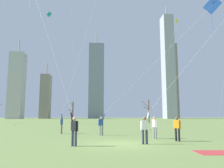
# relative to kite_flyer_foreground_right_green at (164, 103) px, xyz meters

# --- Properties ---
(ground_plane) EXTENTS (400.00, 400.00, 0.00)m
(ground_plane) POSITION_rel_kite_flyer_foreground_right_green_xyz_m (-2.50, 0.64, -2.42)
(ground_plane) COLOR #7A934C
(kite_flyer_foreground_right_green) EXTENTS (8.24, 3.32, 11.61)m
(kite_flyer_foreground_right_green) POSITION_rel_kite_flyer_foreground_right_green_xyz_m (0.00, 0.00, 0.00)
(kite_flyer_foreground_right_green) COLOR #33384C
(kite_flyer_foreground_right_green) RESTS_ON ground
(kite_flyer_foreground_left_blue) EXTENTS (10.57, 2.64, 12.09)m
(kite_flyer_foreground_left_blue) POSITION_rel_kite_flyer_foreground_right_green_xyz_m (-0.89, 6.23, 1.25)
(kite_flyer_foreground_left_blue) COLOR gray
(kite_flyer_foreground_left_blue) RESTS_ON ground
(kite_flyer_midfield_right_white) EXTENTS (4.37, 5.38, 12.48)m
(kite_flyer_midfield_right_white) POSITION_rel_kite_flyer_foreground_right_green_xyz_m (-5.79, 0.56, 0.03)
(kite_flyer_midfield_right_white) COLOR #33384C
(kite_flyer_midfield_right_white) RESTS_ON ground
(kite_flyer_far_back_red) EXTENTS (4.71, 11.21, 13.87)m
(kite_flyer_far_back_red) POSITION_rel_kite_flyer_foreground_right_green_xyz_m (-5.92, 6.22, 1.80)
(kite_flyer_far_back_red) COLOR #726656
(kite_flyer_far_back_red) RESTS_ON ground
(bystander_far_off_by_trees) EXTENTS (0.33, 0.46, 1.62)m
(bystander_far_off_by_trees) POSITION_rel_kite_flyer_foreground_right_green_xyz_m (0.38, 3.50, -1.51)
(bystander_far_off_by_trees) COLOR gray
(bystander_far_off_by_trees) RESTS_ON ground
(bystander_watching_nearby) EXTENTS (0.39, 0.39, 1.62)m
(bystander_watching_nearby) POSITION_rel_kite_flyer_foreground_right_green_xyz_m (1.43, 1.76, -1.51)
(bystander_watching_nearby) COLOR black
(bystander_watching_nearby) RESTS_ON ground
(distant_kite_low_near_trees_yellow) EXTENTS (5.99, 4.82, 16.20)m
(distant_kite_low_near_trees_yellow) POSITION_rel_kite_flyer_foreground_right_green_xyz_m (7.48, 17.34, 11.15)
(distant_kite_low_near_trees_yellow) COLOR yellow
(distant_kite_low_near_trees_yellow) RESTS_ON ground
(distant_kite_drifting_right_teal) EXTENTS (5.51, 0.26, 20.85)m
(distant_kite_drifting_right_teal) POSITION_rel_kite_flyer_foreground_right_green_xyz_m (-12.79, 27.16, 16.04)
(distant_kite_drifting_right_teal) COLOR teal
(distant_kite_drifting_right_teal) RESTS_ON ground
(picnic_spot) EXTENTS (1.91, 1.54, 0.31)m
(picnic_spot) POSITION_rel_kite_flyer_foreground_right_green_xyz_m (1.70, -3.07, -2.32)
(picnic_spot) COLOR #CC3838
(picnic_spot) RESTS_ON ground
(bare_tree_far_right_edge) EXTENTS (1.93, 1.97, 5.40)m
(bare_tree_far_right_edge) POSITION_rel_kite_flyer_foreground_right_green_xyz_m (8.90, 38.16, 0.40)
(bare_tree_far_right_edge) COLOR brown
(bare_tree_far_right_edge) RESTS_ON ground
(bare_tree_leftmost) EXTENTS (1.05, 1.77, 4.82)m
(bare_tree_leftmost) POSITION_rel_kite_flyer_foreground_right_green_xyz_m (-8.44, 37.60, 0.12)
(bare_tree_leftmost) COLOR #423326
(bare_tree_leftmost) RESTS_ON ground
(skyline_mid_tower_left) EXTENTS (7.16, 6.92, 50.86)m
(skyline_mid_tower_left) POSITION_rel_kite_flyer_foreground_right_green_xyz_m (49.75, 133.10, 23.01)
(skyline_mid_tower_left) COLOR gray
(skyline_mid_tower_left) RESTS_ON ground
(skyline_tall_tower) EXTENTS (10.33, 5.35, 59.28)m
(skyline_tall_tower) POSITION_rel_kite_flyer_foreground_right_green_xyz_m (-1.28, 139.00, 23.45)
(skyline_tall_tower) COLOR gray
(skyline_tall_tower) RESTS_ON ground
(skyline_slender_spire) EXTENTS (6.27, 8.51, 71.23)m
(skyline_slender_spire) POSITION_rel_kite_flyer_foreground_right_green_xyz_m (42.88, 119.40, 29.94)
(skyline_slender_spire) COLOR #9EA3AD
(skyline_slender_spire) RESTS_ON ground
(skyline_wide_slab) EXTENTS (7.88, 8.55, 46.06)m
(skyline_wide_slab) POSITION_rel_kite_flyer_foreground_right_green_xyz_m (-47.60, 120.16, 16.82)
(skyline_wide_slab) COLOR #B2B2B7
(skyline_wide_slab) RESTS_ON ground
(skyline_mid_tower_right) EXTENTS (5.90, 9.99, 36.97)m
(skyline_mid_tower_right) POSITION_rel_kite_flyer_foreground_right_green_xyz_m (-34.56, 138.09, 12.03)
(skyline_mid_tower_right) COLOR gray
(skyline_mid_tower_right) RESTS_ON ground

